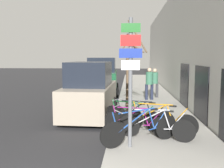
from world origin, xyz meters
name	(u,v)px	position (x,y,z in m)	size (l,w,h in m)	color
ground_plane	(102,99)	(0.00, 11.20, 0.00)	(80.00, 80.00, 0.00)	#28282B
sidewalk_curb	(144,92)	(2.60, 14.00, 0.07)	(3.20, 32.00, 0.15)	#9E9B93
building_facade	(171,46)	(4.35, 13.94, 3.23)	(0.23, 32.00, 6.50)	silver
signpost	(130,76)	(1.62, 3.08, 2.02)	(0.58, 0.12, 3.32)	#595B60
bicycle_0	(141,129)	(1.91, 3.34, 0.56)	(2.11, 1.19, 0.96)	black
bicycle_1	(156,126)	(2.34, 3.73, 0.53)	(2.14, 0.69, 0.89)	black
bicycle_2	(136,122)	(1.80, 4.20, 0.51)	(2.00, 0.88, 0.84)	black
bicycle_3	(159,120)	(2.51, 4.39, 0.55)	(2.18, 1.06, 0.93)	black
bicycle_4	(140,117)	(1.94, 4.78, 0.55)	(2.12, 1.18, 0.95)	black
bicycle_5	(132,116)	(1.67, 5.01, 0.53)	(1.88, 1.25, 0.87)	black
parked_car_0	(90,92)	(-0.04, 6.97, 1.03)	(2.11, 4.35, 2.29)	gray
parked_car_1	(102,78)	(-0.18, 12.90, 1.11)	(2.19, 4.50, 2.45)	#144728
pedestrian_near	(155,81)	(3.05, 11.27, 1.12)	(0.43, 0.37, 1.68)	#333338
pedestrian_far	(149,81)	(2.68, 10.44, 1.17)	(0.46, 0.39, 1.76)	#1E2338
street_tree	(129,73)	(1.58, 7.08, 1.83)	(1.09, 1.56, 3.85)	brown
traffic_light	(128,51)	(1.40, 19.10, 3.03)	(0.20, 0.30, 4.50)	#595B60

